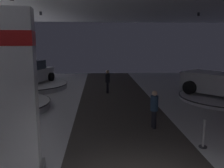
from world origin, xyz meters
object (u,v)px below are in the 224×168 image
at_px(display_platform_far_left, 1,105).
at_px(display_platform_deep_left, 30,86).
at_px(visitor_walking_near, 108,80).
at_px(visitor_walking_far, 154,107).
at_px(display_car_deep_left, 30,73).
at_px(brand_sign_pylon, 14,95).

bearing_deg(display_platform_far_left, display_platform_deep_left, 89.66).
height_order(display_platform_far_left, visitor_walking_near, visitor_walking_near).
bearing_deg(visitor_walking_far, display_car_deep_left, 129.74).
bearing_deg(display_platform_deep_left, visitor_walking_near, -19.03).
height_order(display_platform_far_left, display_car_deep_left, display_car_deep_left).
relative_size(display_platform_deep_left, display_car_deep_left, 1.22).
distance_m(brand_sign_pylon, display_platform_deep_left, 12.83).
bearing_deg(visitor_walking_near, display_platform_deep_left, 160.97).
xyz_separation_m(display_platform_far_left, visitor_walking_near, (5.82, 3.68, 0.70)).
height_order(brand_sign_pylon, display_car_deep_left, brand_sign_pylon).
distance_m(brand_sign_pylon, display_platform_far_left, 7.58).
bearing_deg(display_platform_far_left, brand_sign_pylon, -65.33).
relative_size(brand_sign_pylon, visitor_walking_far, 2.75).
bearing_deg(display_car_deep_left, brand_sign_pylon, -76.31).
xyz_separation_m(display_platform_far_left, visitor_walking_far, (7.45, -3.21, 0.70)).
xyz_separation_m(visitor_walking_near, visitor_walking_far, (1.63, -6.89, 0.00)).
xyz_separation_m(display_platform_deep_left, visitor_walking_near, (5.79, -2.00, 0.70)).
relative_size(brand_sign_pylon, display_car_deep_left, 0.96).
bearing_deg(visitor_walking_near, brand_sign_pylon, -105.05).
height_order(display_platform_deep_left, display_car_deep_left, display_car_deep_left).
bearing_deg(display_platform_far_left, display_car_deep_left, 89.57).
bearing_deg(visitor_walking_far, display_platform_deep_left, 129.87).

